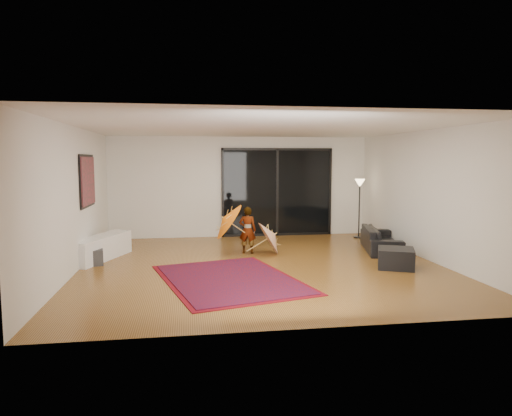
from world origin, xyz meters
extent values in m
plane|color=#946028|center=(0.00, 0.00, 0.00)|extent=(7.00, 7.00, 0.00)
plane|color=white|center=(0.00, 0.00, 2.70)|extent=(7.00, 7.00, 0.00)
plane|color=silver|center=(0.00, 3.50, 1.35)|extent=(7.00, 0.00, 7.00)
plane|color=silver|center=(0.00, -3.50, 1.35)|extent=(7.00, 0.00, 7.00)
plane|color=silver|center=(-3.50, 0.00, 1.35)|extent=(0.00, 7.00, 7.00)
plane|color=silver|center=(3.50, 0.00, 1.35)|extent=(0.00, 7.00, 7.00)
cube|color=black|center=(1.00, 3.47, 1.20)|extent=(3.00, 0.04, 2.40)
cube|color=black|center=(1.00, 3.45, 2.37)|extent=(3.06, 0.06, 0.06)
cube|color=black|center=(1.00, 3.45, 0.03)|extent=(3.06, 0.06, 0.06)
cube|color=black|center=(1.00, 3.45, 1.20)|extent=(0.06, 0.06, 2.40)
cube|color=black|center=(-3.48, 1.00, 1.65)|extent=(0.02, 1.28, 1.08)
cube|color=#1B4433|center=(-3.46, 1.00, 1.65)|extent=(0.03, 1.18, 0.98)
cube|color=white|center=(-3.25, 1.00, 0.25)|extent=(1.07, 1.82, 0.49)
cube|color=#424244|center=(-3.25, 0.47, 0.15)|extent=(0.32, 0.32, 0.31)
cube|color=#5C0710|center=(-0.73, -1.03, 0.01)|extent=(2.82, 3.44, 0.01)
cube|color=#610911|center=(-0.73, -1.03, 0.01)|extent=(2.63, 3.24, 0.02)
imported|color=black|center=(2.95, 1.01, 0.27)|extent=(1.16, 1.96, 0.54)
cube|color=black|center=(2.53, -0.64, 0.19)|extent=(0.87, 0.87, 0.38)
cylinder|color=black|center=(3.10, 2.77, 0.01)|extent=(0.27, 0.27, 0.03)
cylinder|color=black|center=(3.10, 2.77, 0.72)|extent=(0.03, 0.03, 1.45)
cone|color=#FFD899|center=(3.10, 2.77, 1.47)|extent=(0.27, 0.27, 0.21)
imported|color=#999999|center=(-0.12, 1.18, 0.52)|extent=(0.43, 0.34, 1.04)
cone|color=orange|center=(-0.67, 1.13, 0.73)|extent=(0.67, 0.91, 0.83)
cylinder|color=tan|center=(-0.67, 1.13, 0.40)|extent=(0.42, 0.02, 0.31)
cylinder|color=tan|center=(-0.67, 1.13, 0.84)|extent=(0.05, 0.02, 0.05)
cone|color=beige|center=(0.48, 1.03, 0.51)|extent=(0.57, 0.81, 0.79)
cylinder|color=tan|center=(0.48, 1.03, 0.13)|extent=(0.49, 0.02, 0.30)
cylinder|color=tan|center=(0.48, 1.03, 0.62)|extent=(0.06, 0.02, 0.05)
camera|label=1|loc=(-1.44, -8.78, 2.07)|focal=32.00mm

